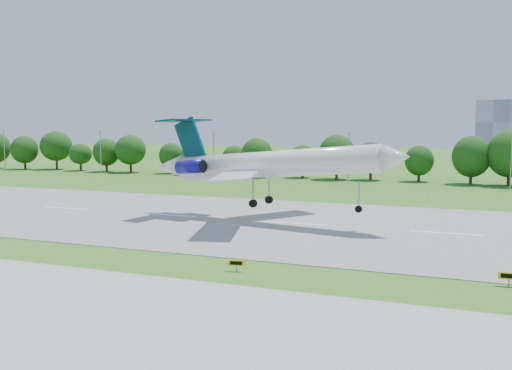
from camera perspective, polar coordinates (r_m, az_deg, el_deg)
ground at (r=68.05m, az=-19.15°, el=-6.02°), size 600.00×600.00×0.00m
runway at (r=88.17m, az=-8.53°, el=-3.04°), size 400.00×45.00×0.08m
tree_line at (r=149.11m, az=4.39°, el=3.05°), size 288.40×8.40×10.40m
light_poles at (r=140.39m, az=2.22°, el=2.95°), size 175.90×0.25×12.19m
airliner at (r=81.17m, az=0.60°, el=2.17°), size 40.18×28.88×12.83m
taxi_sign_centre at (r=54.34m, az=-1.95°, el=-7.81°), size 1.55×0.52×1.09m
taxi_sign_right at (r=53.95m, az=23.98°, el=-8.32°), size 1.76×0.31×1.23m
service_vehicle_a at (r=147.72m, az=-5.75°, el=0.87°), size 4.32×2.86×1.35m
service_vehicle_b at (r=143.42m, az=-1.63°, el=0.75°), size 4.28×2.45×1.37m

